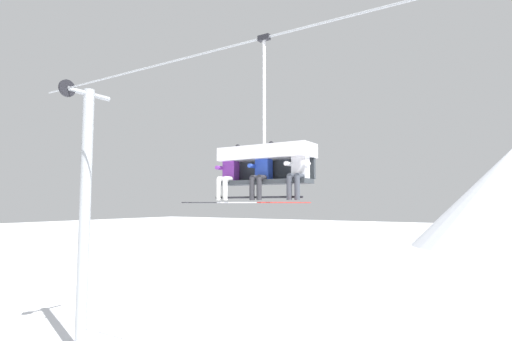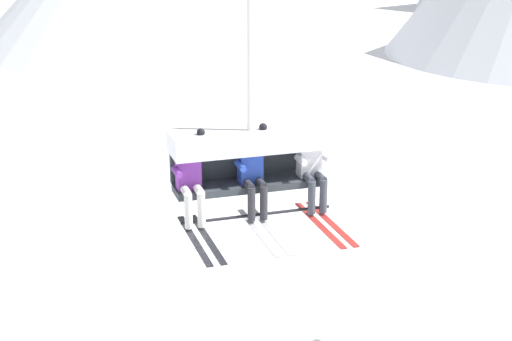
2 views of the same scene
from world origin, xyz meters
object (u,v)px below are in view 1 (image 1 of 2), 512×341
(lift_tower_near, at_px, (84,212))
(chairlift_chair, at_px, (266,158))
(skier_purple, at_px, (228,173))
(skier_white, at_px, (298,170))
(skier_blue, at_px, (261,171))

(lift_tower_near, height_order, chairlift_chair, lift_tower_near)
(chairlift_chair, distance_m, skier_purple, 0.95)
(lift_tower_near, bearing_deg, skier_purple, -8.04)
(lift_tower_near, distance_m, chairlift_chair, 7.56)
(lift_tower_near, height_order, skier_purple, lift_tower_near)
(chairlift_chair, xyz_separation_m, skier_white, (0.88, -0.22, -0.32))
(skier_purple, bearing_deg, lift_tower_near, 171.96)
(skier_white, bearing_deg, lift_tower_near, 173.60)
(lift_tower_near, distance_m, skier_blue, 7.54)
(chairlift_chair, bearing_deg, skier_purple, -166.32)
(lift_tower_near, relative_size, skier_white, 5.24)
(lift_tower_near, xyz_separation_m, chairlift_chair, (7.42, -0.71, 1.30))
(skier_blue, bearing_deg, skier_white, -0.45)
(skier_blue, distance_m, skier_white, 0.88)
(lift_tower_near, relative_size, skier_blue, 5.24)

